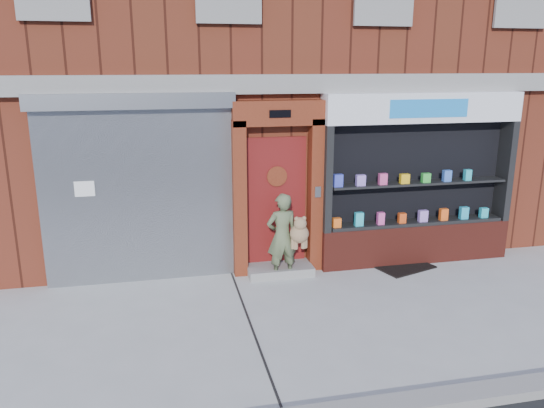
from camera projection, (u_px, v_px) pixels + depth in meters
name	position (u px, v px, depth m)	size (l,w,h in m)	color
ground	(358.00, 314.00, 7.57)	(80.00, 80.00, 0.00)	#9E9E99
curb	(433.00, 401.00, 5.52)	(60.00, 0.30, 0.12)	gray
building	(270.00, 39.00, 12.20)	(12.00, 8.16, 8.00)	#5B2214
shutter_bay	(138.00, 178.00, 8.33)	(3.10, 0.30, 3.04)	gray
red_door_bay	(278.00, 188.00, 8.80)	(1.52, 0.58, 2.90)	#5E2010
pharmacy_bay	(417.00, 187.00, 9.28)	(3.50, 0.41, 3.00)	maroon
woman	(285.00, 236.00, 8.68)	(0.71, 0.44, 1.45)	#556240
doormat	(403.00, 266.00, 9.32)	(0.96, 0.67, 0.02)	black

